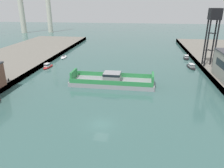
# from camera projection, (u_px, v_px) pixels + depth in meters

# --- Properties ---
(ground_plane) EXTENTS (400.00, 400.00, 0.00)m
(ground_plane) POSITION_uv_depth(u_px,v_px,m) (101.00, 124.00, 36.74)
(ground_plane) COLOR #3D6660
(chain_ferry) EXTENTS (21.17, 7.06, 3.30)m
(chain_ferry) POSITION_uv_depth(u_px,v_px,m) (112.00, 81.00, 54.35)
(chain_ferry) COLOR #939399
(chain_ferry) RESTS_ON ground
(moored_boat_near_left) EXTENTS (2.66, 6.94, 1.37)m
(moored_boat_near_left) POSITION_uv_depth(u_px,v_px,m) (191.00, 66.00, 68.97)
(moored_boat_near_left) COLOR black
(moored_boat_near_left) RESTS_ON ground
(moored_boat_near_right) EXTENTS (2.65, 5.75, 0.95)m
(moored_boat_near_right) POSITION_uv_depth(u_px,v_px,m) (64.00, 57.00, 81.79)
(moored_boat_near_right) COLOR white
(moored_boat_near_right) RESTS_ON ground
(moored_boat_mid_left) EXTENTS (2.55, 5.92, 1.43)m
(moored_boat_mid_left) POSITION_uv_depth(u_px,v_px,m) (186.00, 57.00, 80.14)
(moored_boat_mid_left) COLOR black
(moored_boat_mid_left) RESTS_ON ground
(moored_boat_far_left) EXTENTS (2.32, 5.67, 1.50)m
(moored_boat_far_left) POSITION_uv_depth(u_px,v_px,m) (48.00, 66.00, 68.96)
(moored_boat_far_left) COLOR red
(moored_boat_far_left) RESTS_ON ground
(crane_tower) EXTENTS (3.15, 3.15, 16.77)m
(crane_tower) POSITION_uv_depth(u_px,v_px,m) (214.00, 22.00, 62.12)
(crane_tower) COLOR black
(crane_tower) RESTS_ON quay_right
(bollard_left_far) EXTENTS (0.32, 0.32, 0.71)m
(bollard_left_far) POSITION_uv_depth(u_px,v_px,m) (9.00, 80.00, 53.00)
(bollard_left_far) COLOR black
(bollard_left_far) RESTS_ON quay_left
(smokestack_distant_a) EXTENTS (3.86, 3.86, 37.26)m
(smokestack_distant_a) POSITION_uv_depth(u_px,v_px,m) (20.00, 3.00, 143.07)
(smokestack_distant_a) COLOR beige
(smokestack_distant_a) RESTS_ON ground
(smokestack_distant_b) EXTENTS (3.55, 3.55, 39.75)m
(smokestack_distant_b) POSITION_uv_depth(u_px,v_px,m) (48.00, 1.00, 146.19)
(smokestack_distant_b) COLOR beige
(smokestack_distant_b) RESTS_ON ground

